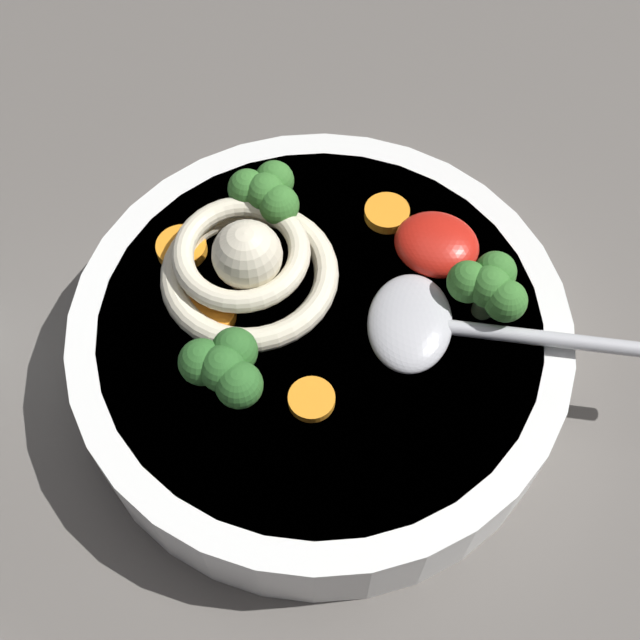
% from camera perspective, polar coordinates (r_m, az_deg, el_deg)
% --- Properties ---
extents(table_slab, '(1.30, 1.30, 0.03)m').
position_cam_1_polar(table_slab, '(0.49, 0.08, -5.63)').
color(table_slab, '#5B5651').
rests_on(table_slab, ground).
extents(soup_bowl, '(0.27, 0.27, 0.05)m').
position_cam_1_polar(soup_bowl, '(0.46, -0.00, -1.58)').
color(soup_bowl, white).
rests_on(soup_bowl, table_slab).
extents(noodle_pile, '(0.11, 0.10, 0.04)m').
position_cam_1_polar(noodle_pile, '(0.44, -5.09, 3.88)').
color(noodle_pile, beige).
rests_on(noodle_pile, soup_bowl).
extents(soup_spoon, '(0.17, 0.08, 0.02)m').
position_cam_1_polar(soup_spoon, '(0.43, 8.09, -0.40)').
color(soup_spoon, '#B7B7BC').
rests_on(soup_spoon, soup_bowl).
extents(chili_sauce_dollop, '(0.05, 0.04, 0.02)m').
position_cam_1_polar(chili_sauce_dollop, '(0.45, 8.07, 5.21)').
color(chili_sauce_dollop, red).
rests_on(chili_sauce_dollop, soup_bowl).
extents(broccoli_floret_front, '(0.04, 0.04, 0.03)m').
position_cam_1_polar(broccoli_floret_front, '(0.46, -3.72, 8.81)').
color(broccoli_floret_front, '#7A9E60').
rests_on(broccoli_floret_front, soup_bowl).
extents(broccoli_floret_rear, '(0.04, 0.04, 0.03)m').
position_cam_1_polar(broccoli_floret_rear, '(0.43, 11.64, 2.32)').
color(broccoli_floret_rear, '#7A9E60').
rests_on(broccoli_floret_rear, soup_bowl).
extents(broccoli_floret_beside_chili, '(0.05, 0.04, 0.04)m').
position_cam_1_polar(broccoli_floret_beside_chili, '(0.40, -6.62, -3.26)').
color(broccoli_floret_beside_chili, '#7A9E60').
rests_on(broccoli_floret_beside_chili, soup_bowl).
extents(carrot_slice_extra_a, '(0.03, 0.03, 0.01)m').
position_cam_1_polar(carrot_slice_extra_a, '(0.46, -9.56, 4.95)').
color(carrot_slice_extra_a, orange).
rests_on(carrot_slice_extra_a, soup_bowl).
extents(carrot_slice_near_spoon, '(0.03, 0.03, 0.01)m').
position_cam_1_polar(carrot_slice_near_spoon, '(0.44, -7.69, 0.52)').
color(carrot_slice_near_spoon, orange).
rests_on(carrot_slice_near_spoon, soup_bowl).
extents(carrot_slice_far, '(0.03, 0.03, 0.01)m').
position_cam_1_polar(carrot_slice_far, '(0.48, 4.27, 7.53)').
color(carrot_slice_far, orange).
rests_on(carrot_slice_far, soup_bowl).
extents(carrot_slice_extra_b, '(0.02, 0.02, 0.00)m').
position_cam_1_polar(carrot_slice_extra_b, '(0.41, -0.59, -5.51)').
color(carrot_slice_extra_b, orange).
rests_on(carrot_slice_extra_b, soup_bowl).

